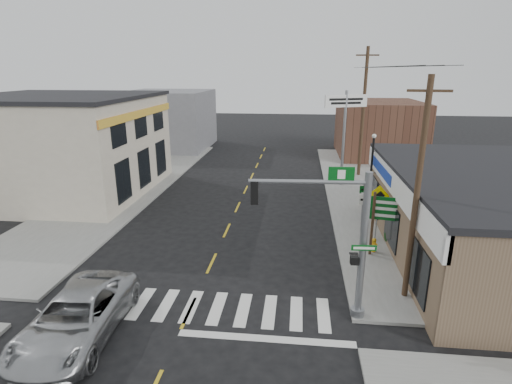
# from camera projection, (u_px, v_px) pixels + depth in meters

# --- Properties ---
(ground) EXTENTS (140.00, 140.00, 0.00)m
(ground) POSITION_uv_depth(u_px,v_px,m) (189.00, 313.00, 14.89)
(ground) COLOR black
(ground) RESTS_ON ground
(sidewalk_right) EXTENTS (6.00, 38.00, 0.13)m
(sidewalk_right) POSITION_uv_depth(u_px,v_px,m) (375.00, 206.00, 26.29)
(sidewalk_right) COLOR slate
(sidewalk_right) RESTS_ON ground
(sidewalk_left) EXTENTS (6.00, 38.00, 0.13)m
(sidewalk_left) POSITION_uv_depth(u_px,v_px,m) (114.00, 197.00, 28.15)
(sidewalk_left) COLOR slate
(sidewalk_left) RESTS_ON ground
(center_line) EXTENTS (0.12, 56.00, 0.01)m
(center_line) POSITION_uv_depth(u_px,v_px,m) (227.00, 230.00, 22.49)
(center_line) COLOR gold
(center_line) RESTS_ON ground
(crosswalk) EXTENTS (11.00, 2.20, 0.01)m
(crosswalk) POSITION_uv_depth(u_px,v_px,m) (192.00, 306.00, 15.27)
(crosswalk) COLOR silver
(crosswalk) RESTS_ON ground
(left_building) EXTENTS (12.00, 12.00, 6.80)m
(left_building) POSITION_uv_depth(u_px,v_px,m) (62.00, 147.00, 28.53)
(left_building) COLOR #BCB29D
(left_building) RESTS_ON ground
(bldg_distant_right) EXTENTS (8.00, 10.00, 5.60)m
(bldg_distant_right) POSITION_uv_depth(u_px,v_px,m) (378.00, 129.00, 41.32)
(bldg_distant_right) COLOR #543426
(bldg_distant_right) RESTS_ON ground
(bldg_distant_left) EXTENTS (9.00, 10.00, 6.40)m
(bldg_distant_left) POSITION_uv_depth(u_px,v_px,m) (169.00, 120.00, 45.49)
(bldg_distant_left) COLOR slate
(bldg_distant_left) RESTS_ON ground
(suv) EXTENTS (2.81, 5.69, 1.55)m
(suv) POSITION_uv_depth(u_px,v_px,m) (77.00, 317.00, 13.33)
(suv) COLOR #A1A3A6
(suv) RESTS_ON ground
(traffic_signal_pole) EXTENTS (4.36, 0.37, 5.53)m
(traffic_signal_pole) POSITION_uv_depth(u_px,v_px,m) (345.00, 230.00, 13.61)
(traffic_signal_pole) COLOR gray
(traffic_signal_pole) RESTS_ON sidewalk_right
(guide_sign) EXTENTS (1.80, 0.14, 3.14)m
(guide_sign) POSITION_uv_depth(u_px,v_px,m) (389.00, 216.00, 18.61)
(guide_sign) COLOR #43301F
(guide_sign) RESTS_ON sidewalk_right
(fire_hydrant) EXTENTS (0.22, 0.22, 0.70)m
(fire_hydrant) POSITION_uv_depth(u_px,v_px,m) (374.00, 244.00, 19.47)
(fire_hydrant) COLOR #EBA314
(fire_hydrant) RESTS_ON sidewalk_right
(ped_crossing_sign) EXTENTS (1.15, 0.08, 2.95)m
(ped_crossing_sign) POSITION_uv_depth(u_px,v_px,m) (378.00, 203.00, 20.44)
(ped_crossing_sign) COLOR gray
(ped_crossing_sign) RESTS_ON sidewalk_right
(lamp_post) EXTENTS (0.65, 0.51, 5.00)m
(lamp_post) POSITION_uv_depth(u_px,v_px,m) (372.00, 169.00, 23.59)
(lamp_post) COLOR black
(lamp_post) RESTS_ON sidewalk_right
(dance_center_sign) EXTENTS (3.35, 0.21, 7.11)m
(dance_center_sign) POSITION_uv_depth(u_px,v_px,m) (345.00, 115.00, 29.39)
(dance_center_sign) COLOR gray
(dance_center_sign) RESTS_ON sidewalk_right
(bare_tree) EXTENTS (2.11, 2.11, 4.22)m
(bare_tree) POSITION_uv_depth(u_px,v_px,m) (433.00, 201.00, 16.53)
(bare_tree) COLOR black
(bare_tree) RESTS_ON sidewalk_right
(shrub_front) EXTENTS (1.40, 1.40, 1.05)m
(shrub_front) POSITION_uv_depth(u_px,v_px,m) (451.00, 274.00, 16.34)
(shrub_front) COLOR #1D3614
(shrub_front) RESTS_ON sidewalk_right
(shrub_back) EXTENTS (0.97, 0.97, 0.72)m
(shrub_back) POSITION_uv_depth(u_px,v_px,m) (394.00, 236.00, 20.44)
(shrub_back) COLOR black
(shrub_back) RESTS_ON sidewalk_right
(utility_pole_near) EXTENTS (1.46, 0.22, 8.41)m
(utility_pole_near) POSITION_uv_depth(u_px,v_px,m) (417.00, 191.00, 14.54)
(utility_pole_near) COLOR #402B1F
(utility_pole_near) RESTS_ON sidewalk_right
(utility_pole_far) EXTENTS (1.79, 0.27, 10.29)m
(utility_pole_far) POSITION_uv_depth(u_px,v_px,m) (363.00, 112.00, 32.32)
(utility_pole_far) COLOR #3A2B1D
(utility_pole_far) RESTS_ON sidewalk_right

